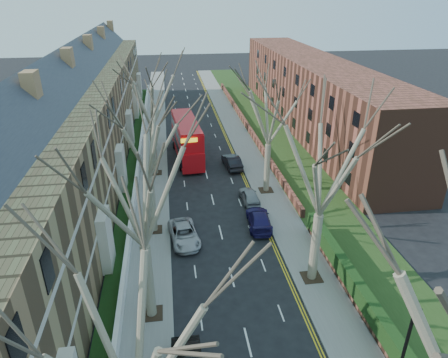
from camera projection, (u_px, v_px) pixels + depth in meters
name	position (u px, v px, depth m)	size (l,w,h in m)	color
pavement_left	(154.00, 141.00, 55.14)	(3.00, 102.00, 0.12)	slate
pavement_right	(240.00, 137.00, 56.68)	(3.00, 102.00, 0.12)	slate
terrace_left	(81.00, 122.00, 44.66)	(9.70, 78.00, 13.60)	olive
flats_right	(311.00, 93.00, 59.60)	(13.97, 54.00, 10.00)	brown
wall_hedge_right	(380.00, 327.00, 23.39)	(0.70, 24.00, 1.80)	#513023
front_wall_left	(139.00, 160.00, 47.54)	(0.30, 78.00, 1.00)	white
grass_verge_right	(271.00, 134.00, 57.22)	(6.00, 102.00, 0.06)	#203814
tree_left_near	(125.00, 333.00, 12.95)	(9.80, 9.80, 13.73)	#716A51
tree_left_mid	(138.00, 182.00, 21.61)	(10.50, 10.50, 14.71)	#716A51
tree_left_far	(145.00, 130.00, 30.68)	(10.15, 10.15, 14.22)	#716A51
tree_left_dist	(149.00, 90.00, 41.26)	(10.50, 10.50, 14.71)	#716A51
tree_right_mid	(326.00, 157.00, 24.86)	(10.50, 10.50, 14.71)	#716A51
tree_right_far	(270.00, 104.00, 37.50)	(10.15, 10.15, 14.22)	#716A51
double_decker_bus	(187.00, 140.00, 48.73)	(3.48, 11.49, 4.73)	red
car_left_far	(184.00, 234.00, 33.03)	(2.20, 4.77, 1.33)	#AAA9AE
car_right_near	(259.00, 219.00, 35.12)	(1.94, 4.78, 1.39)	#1E1753
car_right_mid	(249.00, 196.00, 39.18)	(1.55, 3.86, 1.31)	gray
car_right_far	(232.00, 162.00, 46.69)	(1.58, 4.52, 1.49)	black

